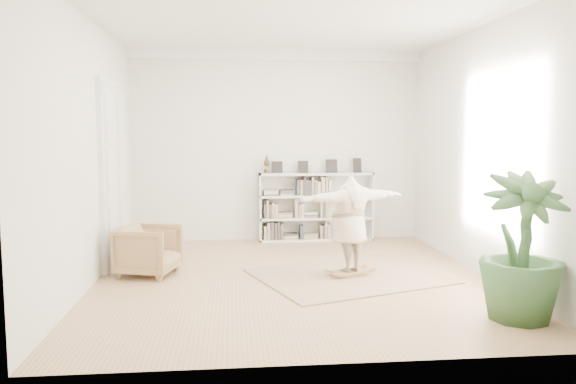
% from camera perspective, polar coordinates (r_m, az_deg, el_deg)
% --- Properties ---
extents(floor, '(6.00, 6.00, 0.00)m').
position_cam_1_polar(floor, '(8.08, 0.52, -8.75)').
color(floor, '#9B7550').
rests_on(floor, ground).
extents(room_shell, '(6.00, 6.00, 6.00)m').
position_cam_1_polar(room_shell, '(10.84, -1.18, 13.70)').
color(room_shell, silver).
rests_on(room_shell, floor).
extents(doors, '(0.09, 1.78, 2.92)m').
position_cam_1_polar(doors, '(9.28, -17.21, 1.67)').
color(doors, white).
rests_on(doors, floor).
extents(bookshelf, '(2.20, 0.35, 1.64)m').
position_cam_1_polar(bookshelf, '(10.80, 2.84, -1.57)').
color(bookshelf, silver).
rests_on(bookshelf, floor).
extents(armchair, '(0.98, 0.96, 0.73)m').
position_cam_1_polar(armchair, '(8.44, -13.98, -5.76)').
color(armchair, tan).
rests_on(armchair, floor).
extents(rug, '(3.02, 2.72, 0.02)m').
position_cam_1_polar(rug, '(8.20, 6.21, -8.49)').
color(rug, tan).
rests_on(rug, floor).
extents(rocker_board, '(0.55, 0.44, 0.10)m').
position_cam_1_polar(rocker_board, '(8.19, 6.21, -8.11)').
color(rocker_board, brown).
rests_on(rocker_board, rug).
extents(person, '(1.76, 1.00, 1.38)m').
position_cam_1_polar(person, '(8.04, 6.27, -2.93)').
color(person, beige).
rests_on(person, rocker_board).
extents(houseplant, '(0.94, 0.94, 1.64)m').
position_cam_1_polar(houseplant, '(6.68, 22.65, -5.15)').
color(houseplant, '#2F5329').
rests_on(houseplant, floor).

